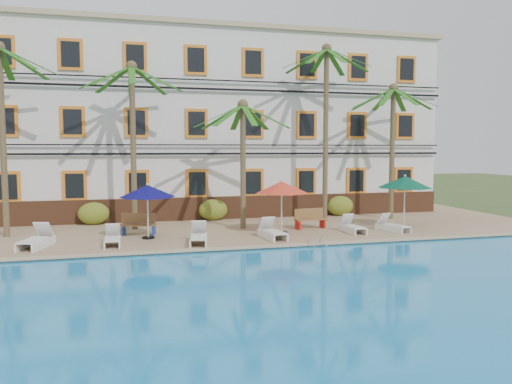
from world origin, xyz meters
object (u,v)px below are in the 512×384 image
object	(u,v)px
palm_e	(393,131)
pool_ladder	(317,245)
umbrella_red	(282,188)
umbrella_green	(405,182)
palm_a	(2,112)
lounger_b	(112,239)
lounger_a	(36,240)
lounger_f	(392,226)
palm_b	(133,121)
bench_right	(310,218)
lounger_d	(272,232)
umbrella_blue	(147,191)
lounger_c	(199,237)
bench_left	(139,224)
lounger_e	(352,227)
palm_d	(326,109)
palm_c	(243,143)

from	to	relation	value
palm_e	pool_ladder	bearing A→B (deg)	-137.78
umbrella_red	umbrella_green	bearing A→B (deg)	0.05
palm_a	lounger_b	xyz separation A→B (m)	(4.37, -3.04, -4.96)
lounger_a	lounger_f	world-z (taller)	lounger_a
palm_b	bench_right	distance (m)	9.27
palm_b	lounger_d	size ratio (longest dim) A/B	4.11
palm_e	umbrella_green	world-z (taller)	palm_e
umbrella_blue	lounger_c	size ratio (longest dim) A/B	1.22
lounger_c	bench_left	distance (m)	3.50
lounger_a	pool_ladder	xyz separation A→B (m)	(10.42, -2.22, -0.29)
palm_b	lounger_c	bearing A→B (deg)	-61.16
lounger_e	pool_ladder	xyz separation A→B (m)	(-2.57, -2.33, -0.26)
lounger_a	lounger_b	xyz separation A→B (m)	(2.76, -0.23, -0.04)
umbrella_red	palm_d	bearing A→B (deg)	42.74
palm_b	lounger_b	world-z (taller)	palm_b
umbrella_red	bench_right	xyz separation A→B (m)	(1.67, 0.95, -1.55)
palm_d	bench_left	size ratio (longest dim) A/B	5.69
lounger_d	bench_left	bearing A→B (deg)	156.11
lounger_a	lounger_f	size ratio (longest dim) A/B	1.15
bench_left	bench_right	bearing A→B (deg)	-2.21
pool_ladder	lounger_d	bearing A→B (deg)	125.36
lounger_a	bench_left	world-z (taller)	bench_left
lounger_c	lounger_e	size ratio (longest dim) A/B	1.12
palm_d	bench_left	world-z (taller)	palm_d
umbrella_red	lounger_a	bearing A→B (deg)	-175.99
palm_b	umbrella_red	world-z (taller)	palm_b
umbrella_red	bench_right	size ratio (longest dim) A/B	1.52
palm_a	lounger_d	size ratio (longest dim) A/B	4.36
palm_e	bench_left	world-z (taller)	palm_e
umbrella_blue	palm_c	bearing A→B (deg)	20.15
palm_c	lounger_c	xyz separation A→B (m)	(-2.54, -3.24, -3.68)
palm_e	bench_right	world-z (taller)	palm_e
palm_d	lounger_b	xyz separation A→B (m)	(-10.41, -3.96, -5.44)
pool_ladder	umbrella_red	bearing A→B (deg)	100.35
palm_c	umbrella_blue	size ratio (longest dim) A/B	2.59
palm_e	pool_ladder	distance (m)	9.93
palm_a	lounger_e	bearing A→B (deg)	-10.45
umbrella_blue	lounger_a	bearing A→B (deg)	-168.30
pool_ladder	bench_left	bearing A→B (deg)	147.73
lounger_c	lounger_f	bearing A→B (deg)	4.75
palm_a	lounger_d	world-z (taller)	palm_a
bench_right	palm_a	bearing A→B (deg)	174.97
umbrella_red	lounger_c	size ratio (longest dim) A/B	1.26
palm_c	lounger_e	size ratio (longest dim) A/B	3.55
palm_e	bench_right	size ratio (longest dim) A/B	4.58
umbrella_blue	lounger_b	distance (m)	2.46
umbrella_green	lounger_d	xyz separation A→B (m)	(-6.79, -1.10, -1.87)
palm_c	lounger_d	size ratio (longest dim) A/B	3.20
lounger_b	lounger_d	distance (m)	6.37
lounger_d	lounger_e	size ratio (longest dim) A/B	1.11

